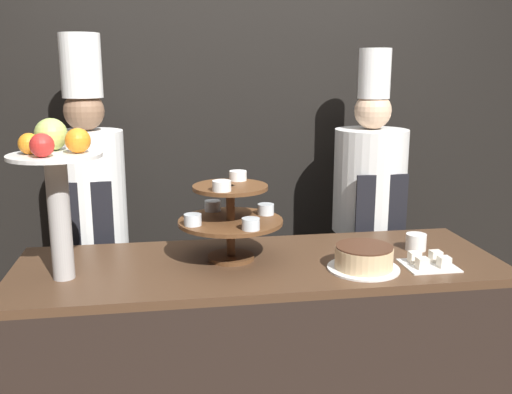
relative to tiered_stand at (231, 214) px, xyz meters
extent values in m
cube|color=black|center=(0.11, 0.94, 0.26)|extent=(10.00, 0.06, 2.80)
cube|color=black|center=(0.11, -0.05, -0.69)|extent=(1.98, 0.69, 0.92)
cube|color=#4C3321|center=(0.11, -0.05, -0.21)|extent=(1.98, 0.69, 0.03)
cylinder|color=brown|center=(0.00, 0.00, -0.19)|extent=(0.19, 0.19, 0.02)
cylinder|color=brown|center=(0.00, 0.00, -0.04)|extent=(0.04, 0.04, 0.31)
cylinder|color=brown|center=(0.00, 0.00, -0.03)|extent=(0.43, 0.43, 0.02)
cylinder|color=brown|center=(0.00, 0.00, 0.11)|extent=(0.31, 0.31, 0.02)
cylinder|color=silver|center=(0.16, 0.06, 0.00)|extent=(0.07, 0.07, 0.04)
cylinder|color=red|center=(0.16, 0.06, -0.01)|extent=(0.06, 0.06, 0.03)
cylinder|color=silver|center=(-0.06, 0.16, 0.00)|extent=(0.07, 0.07, 0.04)
cylinder|color=green|center=(-0.06, 0.16, -0.01)|extent=(0.06, 0.06, 0.03)
cylinder|color=silver|center=(-0.16, -0.06, 0.00)|extent=(0.07, 0.07, 0.04)
cylinder|color=beige|center=(-0.16, -0.06, -0.01)|extent=(0.06, 0.06, 0.03)
cylinder|color=silver|center=(0.06, -0.16, 0.00)|extent=(0.07, 0.07, 0.04)
cylinder|color=gold|center=(0.06, -0.16, -0.01)|extent=(0.06, 0.06, 0.03)
cylinder|color=white|center=(0.04, 0.10, 0.14)|extent=(0.07, 0.07, 0.04)
cylinder|color=white|center=(-0.04, -0.10, 0.14)|extent=(0.07, 0.07, 0.04)
cylinder|color=#B2ADA8|center=(-0.65, -0.12, 0.04)|extent=(0.08, 0.08, 0.46)
cylinder|color=white|center=(-0.65, -0.12, 0.27)|extent=(0.34, 0.34, 0.01)
sphere|color=orange|center=(-0.57, -0.12, 0.33)|extent=(0.09, 0.09, 0.09)
sphere|color=#ADC160|center=(-0.67, -0.04, 0.34)|extent=(0.12, 0.12, 0.12)
sphere|color=orange|center=(-0.73, -0.12, 0.32)|extent=(0.08, 0.08, 0.08)
sphere|color=red|center=(-0.67, -0.20, 0.32)|extent=(0.08, 0.08, 0.08)
cylinder|color=white|center=(0.50, -0.20, -0.19)|extent=(0.29, 0.29, 0.01)
cylinder|color=#E0BC89|center=(0.50, -0.20, -0.15)|extent=(0.23, 0.23, 0.08)
cylinder|color=#472819|center=(0.50, -0.20, -0.10)|extent=(0.22, 0.22, 0.01)
cylinder|color=white|center=(0.81, -0.01, -0.16)|extent=(0.09, 0.09, 0.07)
cube|color=white|center=(0.77, -0.21, -0.19)|extent=(0.20, 0.18, 0.01)
cube|color=silver|center=(0.73, -0.25, -0.17)|extent=(0.04, 0.04, 0.04)
cube|color=silver|center=(0.82, -0.25, -0.17)|extent=(0.04, 0.04, 0.04)
cube|color=silver|center=(0.73, -0.18, -0.17)|extent=(0.04, 0.04, 0.04)
cube|color=silver|center=(0.82, -0.18, -0.17)|extent=(0.04, 0.04, 0.04)
cube|color=#28282D|center=(-0.63, 0.57, -0.71)|extent=(0.26, 0.14, 0.86)
cylinder|color=white|center=(-0.63, 0.57, 0.00)|extent=(0.35, 0.35, 0.57)
cube|color=black|center=(-0.63, 0.40, -0.11)|extent=(0.25, 0.01, 0.36)
sphere|color=#846047|center=(-0.63, 0.57, 0.38)|extent=(0.19, 0.19, 0.19)
cylinder|color=white|center=(-0.63, 0.57, 0.59)|extent=(0.19, 0.19, 0.29)
cube|color=#38332D|center=(0.80, 0.57, -0.71)|extent=(0.29, 0.16, 0.88)
cylinder|color=silver|center=(0.80, 0.57, 0.00)|extent=(0.38, 0.38, 0.54)
cube|color=black|center=(0.80, 0.39, -0.11)|extent=(0.27, 0.01, 0.34)
sphere|color=#DBB28E|center=(0.80, 0.57, 0.37)|extent=(0.19, 0.19, 0.19)
cylinder|color=white|center=(0.80, 0.57, 0.55)|extent=(0.16, 0.16, 0.25)
camera|label=1|loc=(-0.25, -2.24, 0.59)|focal=40.00mm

